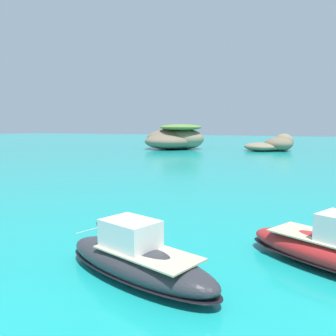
{
  "coord_description": "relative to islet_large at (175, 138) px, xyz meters",
  "views": [
    {
      "loc": [
        11.18,
        -3.15,
        5.84
      ],
      "look_at": [
        -0.62,
        21.82,
        2.45
      ],
      "focal_mm": 37.01,
      "sensor_mm": 36.0,
      "label": 1
    }
  ],
  "objects": [
    {
      "name": "islet_small",
      "position": [
        23.57,
        2.88,
        -1.26
      ],
      "size": [
        12.45,
        10.94,
        3.99
      ],
      "color": "#84755B",
      "rests_on": "ground"
    },
    {
      "name": "motorboat_charcoal",
      "position": [
        29.39,
        -68.9,
        -1.85
      ],
      "size": [
        7.91,
        4.27,
        2.24
      ],
      "color": "#2D2D33",
      "rests_on": "ground"
    },
    {
      "name": "islet_large",
      "position": [
        0.0,
        0.0,
        0.0
      ],
      "size": [
        16.93,
        19.55,
        6.19
      ],
      "color": "#756651",
      "rests_on": "ground"
    }
  ]
}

